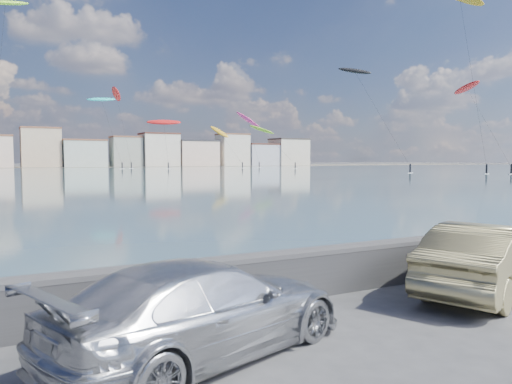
% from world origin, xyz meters
% --- Properties ---
extents(ground, '(700.00, 700.00, 0.00)m').
position_xyz_m(ground, '(0.00, 0.00, 0.00)').
color(ground, '#333335').
rests_on(ground, ground).
extents(bay_water, '(500.00, 177.00, 0.00)m').
position_xyz_m(bay_water, '(0.00, 91.50, 0.01)').
color(bay_water, '#415F68').
rests_on(bay_water, ground).
extents(far_shore_strip, '(500.00, 60.00, 0.00)m').
position_xyz_m(far_shore_strip, '(0.00, 200.00, 0.01)').
color(far_shore_strip, '#4C473D').
rests_on(far_shore_strip, ground).
extents(seawall, '(400.00, 0.36, 1.08)m').
position_xyz_m(seawall, '(0.00, 2.70, 0.58)').
color(seawall, '#28282B').
rests_on(seawall, ground).
extents(far_buildings, '(240.79, 13.26, 14.60)m').
position_xyz_m(far_buildings, '(1.31, 186.00, 6.03)').
color(far_buildings, '#9EA8B7').
rests_on(far_buildings, ground).
extents(car_silver, '(5.41, 3.55, 1.46)m').
position_xyz_m(car_silver, '(-1.62, 0.75, 0.73)').
color(car_silver, '#B4B6BB').
rests_on(car_silver, ground).
extents(car_champagne, '(5.00, 3.29, 1.56)m').
position_xyz_m(car_champagne, '(5.18, 1.09, 0.78)').
color(car_champagne, tan).
rests_on(car_champagne, ground).
extents(kitesurfer_1, '(7.68, 19.41, 14.40)m').
position_xyz_m(kitesurfer_1, '(71.60, 133.51, 12.10)').
color(kitesurfer_1, '#8CD826').
rests_on(kitesurfer_1, ground).
extents(kitesurfer_2, '(6.68, 19.51, 24.99)m').
position_xyz_m(kitesurfer_2, '(69.90, 85.70, 22.88)').
color(kitesurfer_2, black).
rests_on(kitesurfer_2, ground).
extents(kitesurfer_3, '(8.56, 14.05, 20.89)m').
position_xyz_m(kitesurfer_3, '(78.33, 156.44, 16.97)').
color(kitesurfer_3, '#E5338C').
rests_on(kitesurfer_3, ground).
extents(kitesurfer_5, '(5.80, 15.97, 26.56)m').
position_xyz_m(kitesurfer_5, '(31.75, 158.58, 23.62)').
color(kitesurfer_5, red).
rests_on(kitesurfer_5, ground).
extents(kitesurfer_7, '(6.27, 17.02, 14.82)m').
position_xyz_m(kitesurfer_7, '(64.24, 149.74, 11.87)').
color(kitesurfer_7, '#BF8C19').
rests_on(kitesurfer_7, ground).
extents(kitesurfer_12, '(7.27, 18.93, 19.74)m').
position_xyz_m(kitesurfer_12, '(87.20, 69.13, 18.22)').
color(kitesurfer_12, red).
rests_on(kitesurfer_12, ground).
extents(kitesurfer_15, '(8.84, 12.64, 22.41)m').
position_xyz_m(kitesurfer_15, '(26.05, 153.45, 21.01)').
color(kitesurfer_15, '#19BFBF').
rests_on(kitesurfer_15, ground).
extents(kitesurfer_16, '(11.20, 13.89, 15.72)m').
position_xyz_m(kitesurfer_16, '(43.65, 146.65, 14.37)').
color(kitesurfer_16, red).
rests_on(kitesurfer_16, ground).
extents(kitesurfer_18, '(9.38, 13.21, 34.70)m').
position_xyz_m(kitesurfer_18, '(-1.20, 104.10, 32.80)').
color(kitesurfer_18, '#8CD826').
rests_on(kitesurfer_18, ground).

